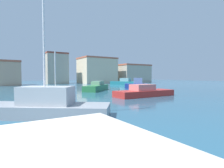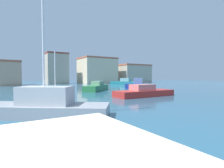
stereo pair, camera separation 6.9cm
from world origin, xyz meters
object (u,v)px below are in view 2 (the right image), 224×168
at_px(sailboat_grey_center_channel, 45,105).
at_px(sailboat_yellow_inner_mooring, 55,94).
at_px(motorboat_teal_far_left, 126,82).
at_px(motorboat_green_near_pier, 97,87).
at_px(motorboat_red_outer_mooring, 144,92).
at_px(motorboat_blue_mid_harbor, 137,85).

xyz_separation_m(sailboat_grey_center_channel, sailboat_yellow_inner_mooring, (2.63, 8.01, -0.15)).
xyz_separation_m(sailboat_yellow_inner_mooring, motorboat_teal_far_left, (25.34, 21.78, 0.12)).
bearing_deg(motorboat_teal_far_left, motorboat_green_near_pier, -139.44).
bearing_deg(motorboat_teal_far_left, motorboat_red_outer_mooring, -122.09).
distance_m(motorboat_red_outer_mooring, motorboat_teal_far_left, 29.34).
relative_size(motorboat_green_near_pier, sailboat_yellow_inner_mooring, 1.30).
xyz_separation_m(sailboat_grey_center_channel, motorboat_green_near_pier, (11.36, 15.57, -0.10)).
xyz_separation_m(sailboat_grey_center_channel, motorboat_teal_far_left, (27.97, 29.78, -0.03)).
bearing_deg(motorboat_blue_mid_harbor, sailboat_grey_center_channel, -141.99).
height_order(sailboat_grey_center_channel, motorboat_teal_far_left, sailboat_grey_center_channel).
xyz_separation_m(motorboat_blue_mid_harbor, motorboat_red_outer_mooring, (-8.15, -11.11, -0.21)).
height_order(sailboat_yellow_inner_mooring, motorboat_teal_far_left, sailboat_yellow_inner_mooring).
height_order(sailboat_grey_center_channel, motorboat_red_outer_mooring, sailboat_grey_center_channel).
relative_size(motorboat_blue_mid_harbor, motorboat_teal_far_left, 0.50).
relative_size(motorboat_blue_mid_harbor, motorboat_red_outer_mooring, 0.58).
relative_size(motorboat_green_near_pier, motorboat_blue_mid_harbor, 1.48).
bearing_deg(sailboat_yellow_inner_mooring, motorboat_green_near_pier, 40.89).
bearing_deg(sailboat_grey_center_channel, motorboat_teal_far_left, 46.80).
bearing_deg(motorboat_teal_far_left, sailboat_grey_center_channel, -133.20).
xyz_separation_m(sailboat_yellow_inner_mooring, motorboat_blue_mid_harbor, (17.90, 8.04, 0.18)).
bearing_deg(motorboat_blue_mid_harbor, motorboat_teal_far_left, 61.58).
bearing_deg(motorboat_green_near_pier, sailboat_grey_center_channel, -126.12).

